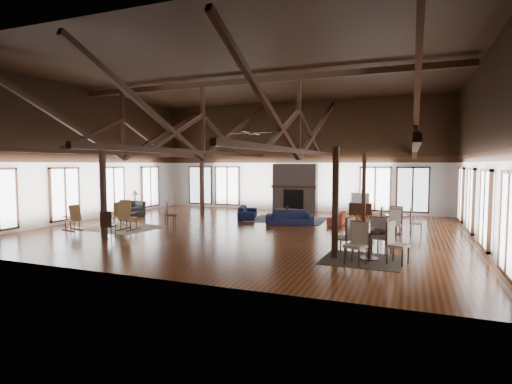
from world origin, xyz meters
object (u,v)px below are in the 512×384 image
at_px(sofa_navy_front, 290,218).
at_px(cafe_table_near, 369,239).
at_px(sofa_orange, 337,218).
at_px(tv_console, 360,208).
at_px(sofa_navy_left, 248,212).
at_px(coffee_table, 289,211).
at_px(armchair, 131,209).
at_px(cafe_table_far, 396,221).

bearing_deg(sofa_navy_front, cafe_table_near, -67.86).
xyz_separation_m(sofa_orange, tv_console, (0.57, 3.76, 0.04)).
relative_size(sofa_orange, cafe_table_near, 0.78).
distance_m(sofa_navy_left, coffee_table, 2.05).
height_order(armchair, cafe_table_near, cafe_table_near).
bearing_deg(coffee_table, sofa_navy_left, -165.83).
xyz_separation_m(sofa_navy_front, tv_console, (2.37, 4.85, -0.01)).
height_order(coffee_table, armchair, armchair).
xyz_separation_m(sofa_orange, cafe_table_far, (2.49, -1.85, 0.24)).
xyz_separation_m(armchair, cafe_table_far, (12.53, -0.68, 0.12)).
distance_m(sofa_navy_front, coffee_table, 1.31).
bearing_deg(cafe_table_near, cafe_table_far, 83.27).
distance_m(sofa_navy_front, cafe_table_far, 4.37).
bearing_deg(coffee_table, cafe_table_near, -45.36).
distance_m(sofa_navy_left, tv_console, 6.07).
bearing_deg(cafe_table_far, coffee_table, 156.98).
xyz_separation_m(sofa_navy_front, cafe_table_far, (4.30, -0.76, 0.19)).
bearing_deg(sofa_orange, sofa_navy_front, -60.92).
xyz_separation_m(sofa_navy_left, tv_console, (4.82, 3.69, -0.00)).
distance_m(sofa_navy_front, sofa_orange, 2.11).
distance_m(sofa_navy_front, sofa_navy_left, 2.71).
bearing_deg(sofa_navy_front, sofa_navy_left, 141.08).
bearing_deg(sofa_navy_left, tv_console, -69.75).
bearing_deg(cafe_table_near, tv_console, 97.90).
bearing_deg(armchair, tv_console, -41.61).
bearing_deg(tv_console, sofa_navy_left, -142.58).
distance_m(cafe_table_far, tv_console, 5.93).
relative_size(armchair, cafe_table_far, 0.60).
bearing_deg(coffee_table, sofa_orange, 7.88).
bearing_deg(sofa_navy_left, sofa_navy_front, -132.46).
distance_m(sofa_navy_left, armchair, 5.91).
bearing_deg(armchair, cafe_table_far, -69.62).
bearing_deg(tv_console, cafe_table_near, -82.10).
bearing_deg(cafe_table_far, tv_console, 108.98).
relative_size(coffee_table, tv_console, 1.25).
height_order(coffee_table, cafe_table_far, cafe_table_far).
height_order(sofa_orange, tv_console, tv_console).
relative_size(cafe_table_near, cafe_table_far, 1.15).
xyz_separation_m(sofa_navy_left, sofa_orange, (4.25, -0.07, -0.05)).
bearing_deg(cafe_table_near, sofa_orange, 107.28).
distance_m(sofa_navy_left, sofa_orange, 4.25).
bearing_deg(armchair, sofa_navy_left, -54.46).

